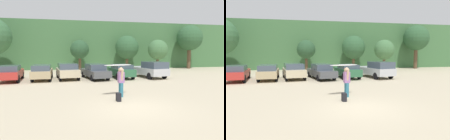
# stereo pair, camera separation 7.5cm
# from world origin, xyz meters

# --- Properties ---
(ground_plane) EXTENTS (120.00, 120.00, 0.00)m
(ground_plane) POSITION_xyz_m (0.00, 0.00, 0.00)
(ground_plane) COLOR #C1B293
(hillside_ridge) EXTENTS (108.00, 12.00, 7.50)m
(hillside_ridge) POSITION_xyz_m (0.00, 28.30, 3.75)
(hillside_ridge) COLOR #427042
(hillside_ridge) RESTS_ON ground_plane
(tree_right) EXTENTS (2.68, 2.68, 4.39)m
(tree_right) POSITION_xyz_m (-1.56, 20.26, 3.02)
(tree_right) COLOR brown
(tree_right) RESTS_ON ground_plane
(tree_ridge_back) EXTENTS (3.57, 3.57, 5.18)m
(tree_ridge_back) POSITION_xyz_m (5.61, 20.49, 3.37)
(tree_ridge_back) COLOR brown
(tree_ridge_back) RESTS_ON ground_plane
(tree_center) EXTENTS (3.00, 3.00, 4.53)m
(tree_center) POSITION_xyz_m (9.96, 18.94, 3.01)
(tree_center) COLOR brown
(tree_center) RESTS_ON ground_plane
(tree_center_left) EXTENTS (4.04, 4.04, 6.99)m
(tree_center_left) POSITION_xyz_m (16.01, 20.16, 4.91)
(tree_center_left) COLOR brown
(tree_center_left) RESTS_ON ground_plane
(parked_car_red) EXTENTS (2.23, 4.78, 1.46)m
(parked_car_red) POSITION_xyz_m (-8.38, 10.84, 0.79)
(parked_car_red) COLOR #B72D28
(parked_car_red) RESTS_ON ground_plane
(parked_car_tan) EXTENTS (1.91, 4.59, 1.46)m
(parked_car_tan) POSITION_xyz_m (-5.61, 11.06, 0.79)
(parked_car_tan) COLOR tan
(parked_car_tan) RESTS_ON ground_plane
(parked_car_champagne) EXTENTS (2.42, 4.44, 1.55)m
(parked_car_champagne) POSITION_xyz_m (-3.25, 11.19, 0.82)
(parked_car_champagne) COLOR beige
(parked_car_champagne) RESTS_ON ground_plane
(parked_car_dark_gray) EXTENTS (2.61, 5.04, 1.49)m
(parked_car_dark_gray) POSITION_xyz_m (-0.56, 10.81, 0.76)
(parked_car_dark_gray) COLOR #4C4F54
(parked_car_dark_gray) RESTS_ON ground_plane
(parked_car_forest_green) EXTENTS (2.03, 4.43, 1.43)m
(parked_car_forest_green) POSITION_xyz_m (2.14, 10.86, 0.77)
(parked_car_forest_green) COLOR #2D6642
(parked_car_forest_green) RESTS_ON ground_plane
(parked_car_silver) EXTENTS (2.81, 4.92, 1.71)m
(parked_car_silver) POSITION_xyz_m (5.19, 10.47, 0.88)
(parked_car_silver) COLOR silver
(parked_car_silver) RESTS_ON ground_plane
(person_adult) EXTENTS (0.33, 0.83, 1.76)m
(person_adult) POSITION_xyz_m (-0.05, 2.50, 0.99)
(person_adult) COLOR teal
(person_adult) RESTS_ON ground_plane
(surfboard_white) EXTENTS (1.89, 0.94, 0.08)m
(surfboard_white) POSITION_xyz_m (-0.19, 2.62, 1.89)
(surfboard_white) COLOR white
(backpack_dropped) EXTENTS (0.24, 0.34, 0.45)m
(backpack_dropped) POSITION_xyz_m (-0.47, 1.41, 0.22)
(backpack_dropped) COLOR black
(backpack_dropped) RESTS_ON ground_plane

